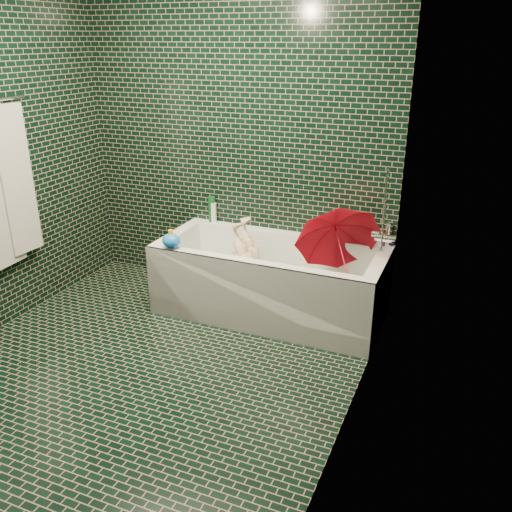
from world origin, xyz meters
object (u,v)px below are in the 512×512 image
at_px(child, 252,274).
at_px(bath_toy, 171,240).
at_px(bathtub, 270,288).
at_px(umbrella, 341,249).
at_px(rubber_duck, 370,238).

distance_m(child, bath_toy, 0.67).
distance_m(bathtub, bath_toy, 0.83).
xyz_separation_m(bathtub, umbrella, (0.52, 0.04, 0.39)).
bearing_deg(umbrella, bathtub, 170.19).
distance_m(bathtub, umbrella, 0.65).
relative_size(bathtub, bath_toy, 9.78).
height_order(child, umbrella, umbrella).
relative_size(umbrella, bath_toy, 3.44).
bearing_deg(bath_toy, umbrella, -6.97).
relative_size(rubber_duck, bath_toy, 0.70).
bearing_deg(rubber_duck, umbrella, -120.60).
relative_size(child, bath_toy, 4.88).
relative_size(child, rubber_duck, 6.97).
bearing_deg(bathtub, child, -172.45).
bearing_deg(rubber_duck, child, -161.79).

